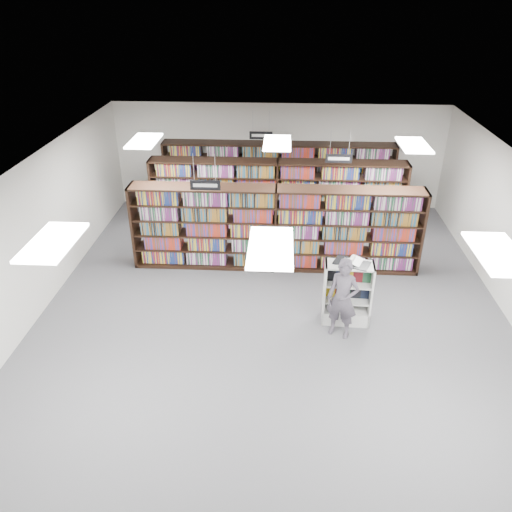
# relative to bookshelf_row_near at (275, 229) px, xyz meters

# --- Properties ---
(floor) EXTENTS (12.00, 12.00, 0.00)m
(floor) POSITION_rel_bookshelf_row_near_xyz_m (0.00, -2.00, -1.05)
(floor) COLOR #48484C
(floor) RESTS_ON ground
(ceiling) EXTENTS (10.00, 12.00, 0.10)m
(ceiling) POSITION_rel_bookshelf_row_near_xyz_m (0.00, -2.00, 2.15)
(ceiling) COLOR white
(ceiling) RESTS_ON wall_back
(wall_back) EXTENTS (10.00, 0.10, 3.20)m
(wall_back) POSITION_rel_bookshelf_row_near_xyz_m (0.00, 4.00, 0.55)
(wall_back) COLOR silver
(wall_back) RESTS_ON ground
(wall_left) EXTENTS (0.10, 12.00, 3.20)m
(wall_left) POSITION_rel_bookshelf_row_near_xyz_m (-5.00, -2.00, 0.55)
(wall_left) COLOR silver
(wall_left) RESTS_ON ground
(bookshelf_row_near) EXTENTS (7.00, 0.60, 2.10)m
(bookshelf_row_near) POSITION_rel_bookshelf_row_near_xyz_m (0.00, 0.00, 0.00)
(bookshelf_row_near) COLOR black
(bookshelf_row_near) RESTS_ON floor
(bookshelf_row_mid) EXTENTS (7.00, 0.60, 2.10)m
(bookshelf_row_mid) POSITION_rel_bookshelf_row_near_xyz_m (0.00, 2.00, 0.00)
(bookshelf_row_mid) COLOR black
(bookshelf_row_mid) RESTS_ON floor
(bookshelf_row_far) EXTENTS (7.00, 0.60, 2.10)m
(bookshelf_row_far) POSITION_rel_bookshelf_row_near_xyz_m (0.00, 3.70, 0.00)
(bookshelf_row_far) COLOR black
(bookshelf_row_far) RESTS_ON floor
(aisle_sign_left) EXTENTS (0.65, 0.02, 0.80)m
(aisle_sign_left) POSITION_rel_bookshelf_row_near_xyz_m (-1.50, -1.00, 1.48)
(aisle_sign_left) COLOR #B2B2B7
(aisle_sign_left) RESTS_ON ceiling
(aisle_sign_right) EXTENTS (0.65, 0.02, 0.80)m
(aisle_sign_right) POSITION_rel_bookshelf_row_near_xyz_m (1.50, 1.00, 1.48)
(aisle_sign_right) COLOR #B2B2B7
(aisle_sign_right) RESTS_ON ceiling
(aisle_sign_center) EXTENTS (0.65, 0.02, 0.80)m
(aisle_sign_center) POSITION_rel_bookshelf_row_near_xyz_m (-0.50, 3.00, 1.48)
(aisle_sign_center) COLOR #B2B2B7
(aisle_sign_center) RESTS_ON ceiling
(troffer_front_left) EXTENTS (0.60, 1.20, 0.04)m
(troffer_front_left) POSITION_rel_bookshelf_row_near_xyz_m (-3.00, -5.00, 2.11)
(troffer_front_left) COLOR white
(troffer_front_left) RESTS_ON ceiling
(troffer_front_center) EXTENTS (0.60, 1.20, 0.04)m
(troffer_front_center) POSITION_rel_bookshelf_row_near_xyz_m (0.00, -5.00, 2.11)
(troffer_front_center) COLOR white
(troffer_front_center) RESTS_ON ceiling
(troffer_front_right) EXTENTS (0.60, 1.20, 0.04)m
(troffer_front_right) POSITION_rel_bookshelf_row_near_xyz_m (3.00, -5.00, 2.11)
(troffer_front_right) COLOR white
(troffer_front_right) RESTS_ON ceiling
(troffer_back_left) EXTENTS (0.60, 1.20, 0.04)m
(troffer_back_left) POSITION_rel_bookshelf_row_near_xyz_m (-3.00, 0.00, 2.11)
(troffer_back_left) COLOR white
(troffer_back_left) RESTS_ON ceiling
(troffer_back_center) EXTENTS (0.60, 1.20, 0.04)m
(troffer_back_center) POSITION_rel_bookshelf_row_near_xyz_m (0.00, 0.00, 2.11)
(troffer_back_center) COLOR white
(troffer_back_center) RESTS_ON ceiling
(troffer_back_right) EXTENTS (0.60, 1.20, 0.04)m
(troffer_back_right) POSITION_rel_bookshelf_row_near_xyz_m (3.00, 0.00, 2.11)
(troffer_back_right) COLOR white
(troffer_back_right) RESTS_ON ceiling
(endcap_display) EXTENTS (1.00, 0.54, 1.37)m
(endcap_display) POSITION_rel_bookshelf_row_near_xyz_m (1.53, -2.19, -0.58)
(endcap_display) COLOR silver
(endcap_display) RESTS_ON floor
(open_book) EXTENTS (0.80, 0.65, 0.13)m
(open_book) POSITION_rel_bookshelf_row_near_xyz_m (1.56, -2.18, 0.35)
(open_book) COLOR black
(open_book) RESTS_ON endcap_display
(shopper) EXTENTS (0.73, 0.61, 1.71)m
(shopper) POSITION_rel_bookshelf_row_near_xyz_m (1.38, -2.70, -0.20)
(shopper) COLOR #534C57
(shopper) RESTS_ON floor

